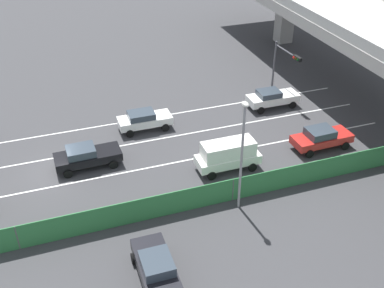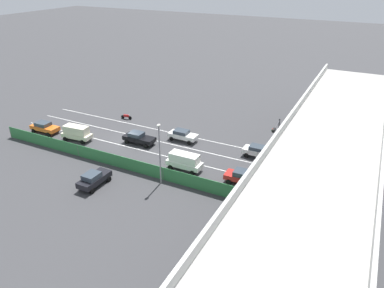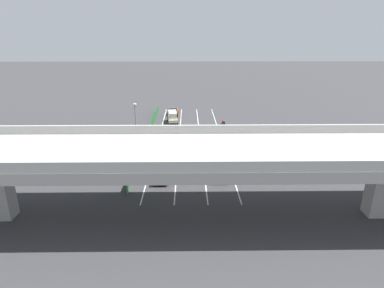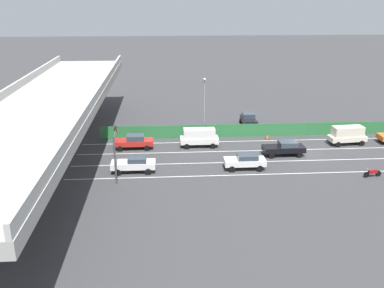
{
  "view_description": "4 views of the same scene",
  "coord_description": "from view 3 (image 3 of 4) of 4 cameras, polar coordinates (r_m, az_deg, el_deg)",
  "views": [
    {
      "loc": [
        28.7,
        0.22,
        19.64
      ],
      "look_at": [
        1.84,
        9.62,
        1.38
      ],
      "focal_mm": 43.82,
      "sensor_mm": 36.0,
      "label": 1
    },
    {
      "loc": [
        38.67,
        30.64,
        23.06
      ],
      "look_at": [
        1.0,
        11.34,
        2.31
      ],
      "focal_mm": 34.01,
      "sensor_mm": 36.0,
      "label": 2
    },
    {
      "loc": [
        0.29,
        55.16,
        16.93
      ],
      "look_at": [
        -0.31,
        10.11,
        1.23
      ],
      "focal_mm": 29.91,
      "sensor_mm": 36.0,
      "label": 3
    },
    {
      "loc": [
        -45.48,
        15.84,
        17.41
      ],
      "look_at": [
        0.36,
        12.76,
        1.49
      ],
      "focal_mm": 40.59,
      "sensor_mm": 36.0,
      "label": 4
    }
  ],
  "objects": [
    {
      "name": "ground_plane",
      "position": [
        57.7,
        -0.44,
        2.15
      ],
      "size": [
        300.0,
        300.0,
        0.0
      ],
      "primitive_type": "plane",
      "color": "#38383A"
    },
    {
      "name": "car_sedan_white",
      "position": [
        50.5,
        3.74,
        0.67
      ],
      "size": [
        1.97,
        4.31,
        1.59
      ],
      "color": "white",
      "rests_on": "ground"
    },
    {
      "name": "car_van_white",
      "position": [
        46.36,
        -4.94,
        -0.63
      ],
      "size": [
        1.96,
        4.56,
        2.2
      ],
      "color": "silver",
      "rests_on": "ground"
    },
    {
      "name": "car_van_cream",
      "position": [
        63.6,
        -3.5,
        4.92
      ],
      "size": [
        2.26,
        4.63,
        2.24
      ],
      "color": "beige",
      "rests_on": "ground"
    },
    {
      "name": "traffic_cone",
      "position": [
        55.23,
        -6.69,
        1.54
      ],
      "size": [
        0.47,
        0.47,
        0.6
      ],
      "color": "orange",
      "rests_on": "ground"
    },
    {
      "name": "lane_line_mid_right",
      "position": [
        53.96,
        -2.29,
        0.92
      ],
      "size": [
        0.14,
        43.88,
        0.01
      ],
      "primitive_type": "cube",
      "color": "silver",
      "rests_on": "ground"
    },
    {
      "name": "parked_sedan_dark",
      "position": [
        54.72,
        -12.92,
        1.75
      ],
      "size": [
        4.25,
        2.06,
        1.77
      ],
      "color": "black",
      "rests_on": "ground"
    },
    {
      "name": "lane_line_right_edge",
      "position": [
        54.17,
        -6.02,
        0.9
      ],
      "size": [
        0.14,
        43.88,
        0.01
      ],
      "primitive_type": "cube",
      "color": "silver",
      "rests_on": "ground"
    },
    {
      "name": "green_fence",
      "position": [
        54.11,
        -7.94,
        1.75
      ],
      "size": [
        0.1,
        39.98,
        1.71
      ],
      "color": "#2D753D",
      "rests_on": "ground"
    },
    {
      "name": "motorcycle",
      "position": [
        62.7,
        5.64,
        3.89
      ],
      "size": [
        0.6,
        1.94,
        0.93
      ],
      "color": "black",
      "rests_on": "ground"
    },
    {
      "name": "car_sedan_black",
      "position": [
        55.3,
        -0.52,
        2.37
      ],
      "size": [
        2.15,
        4.73,
        1.64
      ],
      "color": "black",
      "rests_on": "ground"
    },
    {
      "name": "car_taxi_orange",
      "position": [
        69.96,
        -3.36,
        5.94
      ],
      "size": [
        2.13,
        4.6,
        1.62
      ],
      "color": "orange",
      "rests_on": "ground"
    },
    {
      "name": "traffic_light",
      "position": [
        37.43,
        7.63,
        -1.99
      ],
      "size": [
        4.0,
        0.44,
        4.82
      ],
      "color": "#47474C",
      "rests_on": "ground"
    },
    {
      "name": "car_hatchback_white",
      "position": [
        39.75,
        5.08,
        -4.66
      ],
      "size": [
        2.0,
        4.54,
        1.6
      ],
      "color": "silver",
      "rests_on": "ground"
    },
    {
      "name": "lane_line_left_edge",
      "position": [
        54.23,
        5.19,
        0.95
      ],
      "size": [
        0.14,
        43.88,
        0.01
      ],
      "primitive_type": "cube",
      "color": "silver",
      "rests_on": "ground"
    },
    {
      "name": "elevated_overpass",
      "position": [
        29.3,
        -0.14,
        -2.16
      ],
      "size": [
        56.08,
        10.34,
        7.79
      ],
      "color": "#A09E99",
      "rests_on": "ground"
    },
    {
      "name": "car_sedan_red",
      "position": [
        39.28,
        -5.4,
        -4.94
      ],
      "size": [
        2.09,
        4.66,
        1.66
      ],
      "color": "red",
      "rests_on": "ground"
    },
    {
      "name": "lane_line_mid_left",
      "position": [
        53.98,
        1.46,
        0.94
      ],
      "size": [
        0.14,
        43.88,
        0.01
      ],
      "primitive_type": "cube",
      "color": "silver",
      "rests_on": "ground"
    },
    {
      "name": "street_lamp",
      "position": [
        46.76,
        -9.98,
        3.56
      ],
      "size": [
        0.6,
        0.36,
        7.54
      ],
      "color": "gray",
      "rests_on": "ground"
    }
  ]
}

